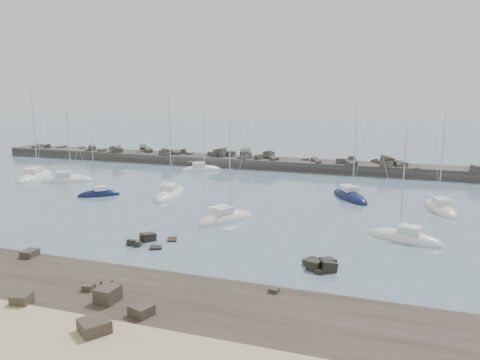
% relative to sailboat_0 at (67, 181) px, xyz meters
% --- Properties ---
extents(ground, '(400.00, 400.00, 0.00)m').
position_rel_sailboat_0_xyz_m(ground, '(32.99, -14.17, -0.15)').
color(ground, slate).
rests_on(ground, ground).
extents(rock_shelf, '(140.00, 12.00, 1.83)m').
position_rel_sailboat_0_xyz_m(rock_shelf, '(33.04, -36.17, -0.13)').
color(rock_shelf, '#2D261F').
rests_on(rock_shelf, ground).
extents(rock_cluster_near, '(4.30, 4.17, 1.26)m').
position_rel_sailboat_0_xyz_m(rock_cluster_near, '(28.73, -23.10, 0.02)').
color(rock_cluster_near, black).
rests_on(rock_cluster_near, ground).
extents(rock_cluster_far, '(3.36, 2.89, 1.54)m').
position_rel_sailboat_0_xyz_m(rock_cluster_far, '(46.56, -24.63, 0.09)').
color(rock_cluster_far, black).
rests_on(rock_cluster_far, ground).
extents(breakwater, '(115.00, 6.89, 4.99)m').
position_rel_sailboat_0_xyz_m(breakwater, '(25.56, 23.80, 0.17)').
color(breakwater, '#302E2B').
rests_on(breakwater, ground).
extents(sailboat_0, '(8.63, 6.38, 13.40)m').
position_rel_sailboat_0_xyz_m(sailboat_0, '(0.00, 0.00, 0.00)').
color(sailboat_0, white).
rests_on(sailboat_0, ground).
extents(sailboat_1, '(4.99, 10.45, 15.89)m').
position_rel_sailboat_0_xyz_m(sailboat_1, '(-6.91, 0.39, 0.01)').
color(sailboat_1, white).
rests_on(sailboat_1, ground).
extents(sailboat_2, '(5.96, 4.99, 9.72)m').
position_rel_sailboat_0_xyz_m(sailboat_2, '(11.35, -7.22, -0.01)').
color(sailboat_2, '#0E163C').
rests_on(sailboat_2, ground).
extents(sailboat_3, '(4.26, 10.07, 15.41)m').
position_rel_sailboat_0_xyz_m(sailboat_3, '(21.09, -3.72, 0.00)').
color(sailboat_3, white).
rests_on(sailboat_3, ground).
extents(sailboat_4, '(7.68, 6.37, 12.22)m').
position_rel_sailboat_0_xyz_m(sailboat_4, '(17.18, 16.69, -0.01)').
color(sailboat_4, white).
rests_on(sailboat_4, ground).
extents(sailboat_5, '(6.23, 7.99, 12.61)m').
position_rel_sailboat_0_xyz_m(sailboat_5, '(33.34, -13.14, 0.00)').
color(sailboat_5, white).
rests_on(sailboat_5, ground).
extents(sailboat_6, '(7.12, 9.03, 14.17)m').
position_rel_sailboat_0_xyz_m(sailboat_6, '(46.24, 3.01, 0.00)').
color(sailboat_6, '#0E163C').
rests_on(sailboat_6, ground).
extents(sailboat_7, '(8.18, 4.78, 12.45)m').
position_rel_sailboat_0_xyz_m(sailboat_7, '(53.63, -14.01, -0.01)').
color(sailboat_7, white).
rests_on(sailboat_7, ground).
extents(sailboat_8, '(5.17, 8.98, 13.62)m').
position_rel_sailboat_0_xyz_m(sailboat_8, '(57.94, 0.08, -0.00)').
color(sailboat_8, white).
rests_on(sailboat_8, ground).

